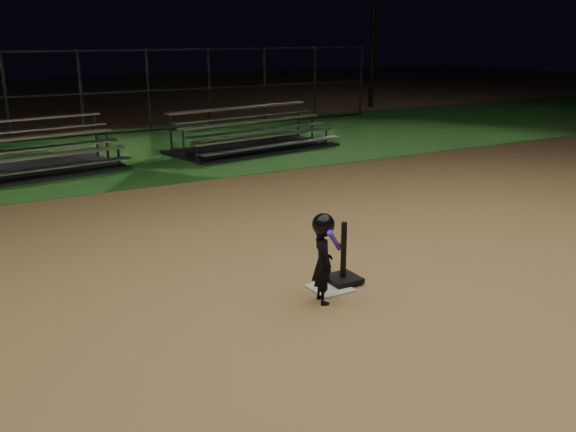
% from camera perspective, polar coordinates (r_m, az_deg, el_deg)
% --- Properties ---
extents(ground, '(80.00, 80.00, 0.00)m').
position_cam_1_polar(ground, '(7.38, 3.90, -6.77)').
color(ground, '#A67F4B').
rests_on(ground, ground).
extents(grass_strip, '(60.00, 8.00, 0.01)m').
position_cam_1_polar(grass_strip, '(16.33, -16.04, 5.62)').
color(grass_strip, '#21561C').
rests_on(grass_strip, ground).
extents(home_plate, '(0.45, 0.45, 0.02)m').
position_cam_1_polar(home_plate, '(7.37, 3.91, -6.69)').
color(home_plate, beige).
rests_on(home_plate, ground).
extents(batting_tee, '(0.38, 0.38, 0.75)m').
position_cam_1_polar(batting_tee, '(7.50, 5.12, -5.08)').
color(batting_tee, black).
rests_on(batting_tee, home_plate).
extents(child_batter, '(0.45, 0.54, 1.04)m').
position_cam_1_polar(child_batter, '(6.83, 3.28, -3.69)').
color(child_batter, black).
rests_on(child_batter, ground).
extents(bleacher_left, '(4.84, 2.88, 1.12)m').
position_cam_1_polar(bleacher_left, '(14.39, -24.34, 4.31)').
color(bleacher_left, '#ACACB1').
rests_on(bleacher_left, ground).
extents(bleacher_right, '(4.59, 2.78, 1.05)m').
position_cam_1_polar(bleacher_right, '(16.19, -3.19, 6.92)').
color(bleacher_right, '#B8B7BC').
rests_on(bleacher_right, ground).
extents(backstop_fence, '(20.08, 0.08, 2.50)m').
position_cam_1_polar(backstop_fence, '(19.07, -18.63, 10.68)').
color(backstop_fence, '#38383D').
rests_on(backstop_fence, ground).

